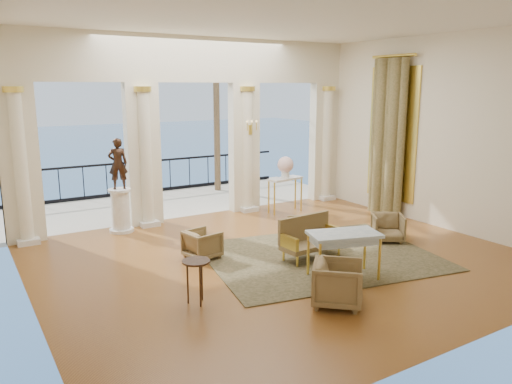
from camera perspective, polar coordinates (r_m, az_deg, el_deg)
floor at (r=9.86m, az=3.00°, el=-7.62°), size 9.00×9.00×0.00m
room_walls at (r=8.41m, az=7.59°, el=8.96°), size 9.00×9.00×9.00m
arcade at (r=12.64m, az=-6.86°, el=8.61°), size 9.00×0.56×4.50m
terrace at (r=14.83m, az=-9.83°, el=-1.29°), size 10.00×3.60×0.10m
balustrade at (r=16.20m, az=-12.01°, el=1.41°), size 9.00×0.06×1.03m
palm_tree at (r=16.02m, az=-4.62°, el=14.74°), size 2.00×2.00×4.50m
sea at (r=68.47m, az=-26.92°, el=2.85°), size 160.00×160.00×0.00m
curtain at (r=13.30m, az=14.76°, el=6.03°), size 0.33×1.40×4.09m
window_frame at (r=13.43m, az=15.34°, el=6.40°), size 0.04×1.60×3.40m
wall_sconce at (r=13.05m, az=-0.61°, el=7.23°), size 0.30×0.11×0.33m
rug at (r=10.05m, az=7.32°, el=-7.27°), size 4.92×4.15×0.02m
armchair_a at (r=7.86m, az=9.35°, el=-10.05°), size 1.00×1.01×0.76m
armchair_b at (r=11.21m, az=14.85°, el=-3.83°), size 0.87×0.86×0.66m
armchair_c at (r=10.75m, az=5.60°, el=-4.24°), size 0.73×0.75×0.63m
armchair_d at (r=9.84m, az=-6.15°, el=-5.81°), size 0.66×0.70×0.62m
settee at (r=9.85m, az=6.05°, el=-5.19°), size 1.29×0.62×0.83m
game_table at (r=8.80m, az=10.03°, el=-5.13°), size 1.35×0.99×0.83m
pedestal at (r=11.92m, az=-15.22°, el=-2.13°), size 0.55×0.55×1.01m
statue at (r=11.71m, az=-15.51°, el=3.14°), size 0.47×0.35×1.17m
console_table at (r=13.30m, az=3.36°, el=0.97°), size 1.03×0.54×0.93m
urn at (r=13.22m, az=3.39°, el=3.02°), size 0.43×0.43×0.57m
side_table at (r=7.77m, az=-6.85°, el=-8.47°), size 0.43×0.43×0.70m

